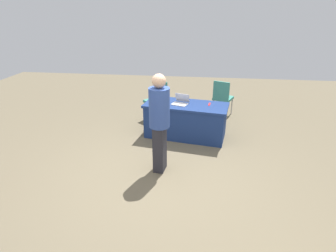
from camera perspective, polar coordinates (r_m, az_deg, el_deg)
The scene contains 8 objects.
ground_plane at distance 4.83m, azimuth -1.61°, elevation -9.95°, with size 14.40×14.40×0.00m, color brown.
table_foreground at distance 6.03m, azimuth 3.68°, elevation 1.22°, with size 1.86×1.04×0.75m.
chair_tucked_left at distance 6.84m, azimuth -2.23°, elevation 5.61°, with size 0.62×0.62×0.97m.
chair_tucked_right at distance 7.25m, azimuth 11.18°, elevation 6.09°, with size 0.58×0.58×0.95m.
person_presenter at distance 4.52m, azimuth -1.79°, elevation 1.38°, with size 0.38×0.38×1.71m.
laptop_silver at distance 5.90m, azimuth 2.61°, elevation 4.96°, with size 0.39×0.38×0.21m.
yarn_ball at distance 6.02m, azimuth -0.28°, elevation 5.46°, with size 0.10×0.10×0.10m, color beige.
scissors_red at distance 5.93m, azimuth 8.56°, elevation 4.48°, with size 0.18×0.04×0.01m, color red.
Camera 1 is at (-0.63, 3.97, 2.67)m, focal length 29.47 mm.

